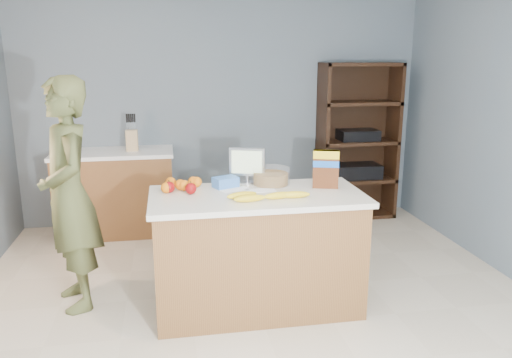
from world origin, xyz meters
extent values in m
cube|color=beige|center=(0.00, 0.00, 0.00)|extent=(4.50, 5.00, 0.02)
cube|color=slate|center=(0.00, 2.50, 1.25)|extent=(4.50, 0.02, 2.50)
cube|color=brown|center=(0.00, 0.30, 0.43)|extent=(1.50, 0.70, 0.86)
cube|color=silver|center=(0.00, 0.30, 0.88)|extent=(1.56, 0.76, 0.04)
cube|color=black|center=(0.00, 0.30, 0.05)|extent=(1.46, 0.66, 0.10)
cube|color=brown|center=(-1.20, 2.20, 0.43)|extent=(1.20, 0.60, 0.86)
cube|color=white|center=(-1.20, 2.20, 0.88)|extent=(1.24, 0.62, 0.04)
cube|color=black|center=(1.55, 2.48, 0.90)|extent=(0.90, 0.04, 1.80)
cube|color=black|center=(1.12, 2.30, 0.90)|extent=(0.04, 0.40, 1.80)
cube|color=black|center=(1.98, 2.30, 0.90)|extent=(0.04, 0.40, 1.80)
cube|color=black|center=(1.55, 2.30, 0.02)|extent=(0.90, 0.40, 0.04)
cube|color=black|center=(1.55, 2.30, 0.45)|extent=(0.90, 0.40, 0.04)
cube|color=black|center=(1.55, 2.30, 0.90)|extent=(0.90, 0.40, 0.04)
cube|color=black|center=(1.55, 2.30, 1.35)|extent=(0.90, 0.40, 0.04)
cube|color=black|center=(1.55, 2.30, 1.78)|extent=(0.90, 0.40, 0.04)
cube|color=black|center=(1.55, 2.30, 0.55)|extent=(0.55, 0.32, 0.16)
cube|color=black|center=(1.55, 2.30, 0.98)|extent=(0.45, 0.30, 0.12)
imported|color=#50552D|center=(-1.37, 0.60, 0.87)|extent=(0.62, 0.74, 1.75)
cube|color=tan|center=(-1.00, 2.19, 1.01)|extent=(0.12, 0.10, 0.22)
cylinder|color=black|center=(-1.04, 2.19, 1.17)|extent=(0.02, 0.02, 0.09)
cylinder|color=black|center=(-1.02, 2.19, 1.17)|extent=(0.02, 0.02, 0.09)
cylinder|color=black|center=(-1.00, 2.19, 1.17)|extent=(0.02, 0.02, 0.09)
cylinder|color=black|center=(-0.98, 2.19, 1.17)|extent=(0.02, 0.02, 0.09)
cylinder|color=black|center=(-0.96, 2.19, 1.17)|extent=(0.02, 0.02, 0.09)
cube|color=white|center=(-0.14, 0.44, 0.90)|extent=(0.24, 0.18, 0.00)
cube|color=white|center=(0.04, 0.39, 0.90)|extent=(0.22, 0.11, 0.00)
ellipsoid|color=yellow|center=(-0.13, 0.20, 0.93)|extent=(0.23, 0.11, 0.05)
ellipsoid|color=yellow|center=(-0.09, 0.11, 0.93)|extent=(0.23, 0.07, 0.05)
ellipsoid|color=yellow|center=(0.13, 0.15, 0.93)|extent=(0.23, 0.09, 0.05)
ellipsoid|color=yellow|center=(0.24, 0.15, 0.93)|extent=(0.23, 0.07, 0.05)
sphere|color=maroon|center=(-0.63, 0.45, 0.94)|extent=(0.08, 0.08, 0.08)
sphere|color=maroon|center=(-0.48, 0.38, 0.94)|extent=(0.08, 0.08, 0.08)
sphere|color=orange|center=(-0.65, 0.44, 0.94)|extent=(0.08, 0.08, 0.08)
sphere|color=orange|center=(-0.62, 0.59, 0.94)|extent=(0.08, 0.08, 0.08)
sphere|color=orange|center=(-0.52, 0.48, 0.94)|extent=(0.08, 0.08, 0.08)
sphere|color=orange|center=(-0.42, 0.57, 0.94)|extent=(0.08, 0.08, 0.08)
sphere|color=orange|center=(-0.63, 0.51, 0.94)|extent=(0.08, 0.08, 0.08)
sphere|color=orange|center=(-0.55, 0.51, 0.94)|extent=(0.08, 0.08, 0.08)
sphere|color=orange|center=(-0.45, 0.58, 0.94)|extent=(0.08, 0.08, 0.08)
sphere|color=orange|center=(-0.63, 0.49, 0.94)|extent=(0.08, 0.08, 0.08)
cube|color=blue|center=(-0.20, 0.53, 0.94)|extent=(0.21, 0.18, 0.08)
cylinder|color=#267219|center=(0.15, 0.56, 0.95)|extent=(0.27, 0.27, 0.09)
cylinder|color=white|center=(0.15, 0.56, 0.97)|extent=(0.30, 0.30, 0.13)
cylinder|color=silver|center=(-0.02, 0.63, 0.91)|extent=(0.12, 0.12, 0.01)
cylinder|color=silver|center=(-0.02, 0.63, 0.94)|extent=(0.02, 0.02, 0.05)
cube|color=silver|center=(-0.02, 0.63, 1.07)|extent=(0.28, 0.12, 0.22)
cube|color=yellow|center=(-0.03, 0.61, 1.07)|extent=(0.23, 0.08, 0.18)
cube|color=#592B14|center=(0.54, 0.38, 1.04)|extent=(0.20, 0.12, 0.29)
cube|color=yellow|center=(0.54, 0.38, 1.16)|extent=(0.21, 0.13, 0.06)
cube|color=blue|center=(0.54, 0.38, 1.09)|extent=(0.21, 0.13, 0.05)
camera|label=1|loc=(-0.62, -3.15, 1.89)|focal=35.00mm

